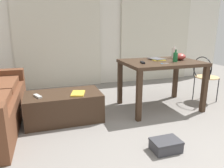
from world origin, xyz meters
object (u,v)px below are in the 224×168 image
Objects in this scene: scissors at (164,64)px; magazine at (78,93)px; bottle_far at (174,53)px; shoebox at (166,145)px; tv_remote_on_table at (143,62)px; bottle_near at (175,57)px; craft_table at (161,68)px; tv_remote_primary at (38,96)px; wire_chair at (205,74)px; coffee_table at (64,106)px; book_stack at (157,59)px; bowl at (180,57)px.

magazine is (-1.26, 0.12, -0.37)m from scissors.
bottle_far is 1.84× the size of scissors.
shoebox is (0.76, -1.07, -0.34)m from magazine.
tv_remote_on_table reaches higher than shoebox.
tv_remote_on_table is at bearing 176.60° from bottle_near.
tv_remote_primary is at bearing -177.66° from craft_table.
wire_chair is at bearing 19.42° from tv_remote_on_table.
craft_table reaches higher than magazine.
tv_remote_primary is (-1.79, 0.16, -0.37)m from scissors.
shoebox is at bearing -116.85° from craft_table.
magazine is (0.19, -0.11, 0.21)m from coffee_table.
bottle_near is 0.60× the size of shoebox.
wire_chair is at bearing 38.97° from shoebox.
wire_chair reaches higher than tv_remote_primary.
book_stack is 1.62m from shoebox.
wire_chair is 0.66m from bottle_far.
coffee_table is at bearing -170.14° from tv_remote_on_table.
coffee_table is 2.00m from bowl.
bottle_far is at bearing 32.18° from craft_table.
scissors is (-0.99, -0.26, 0.28)m from wire_chair.
tv_remote_primary is (-1.90, -0.08, -0.26)m from craft_table.
bottle_near is 0.55m from tv_remote_on_table.
bottle_far reaches higher than craft_table.
bowl is at bearing -179.83° from wire_chair.
bottle_far is (0.22, 0.37, 0.02)m from bottle_near.
bottle_far is at bearing 80.31° from bowl.
craft_table is 0.49m from bottle_far.
magazine is at bearing -164.87° from tv_remote_on_table.
shoebox is at bearing -124.55° from bottle_far.
bottle_near is at bearing -57.95° from book_stack.
magazine is at bearing -176.59° from wire_chair.
scissors is (-0.11, -0.24, 0.11)m from craft_table.
scissors is at bearing 62.40° from shoebox.
bottle_near is at bearing -168.37° from wire_chair.
scissors reaches higher than tv_remote_primary.
book_stack is 1.93× the size of tv_remote_on_table.
craft_table is 0.38m from bowl.
tv_remote_on_table reaches higher than coffee_table.
bowl reaches higher than book_stack.
wire_chair is 7.03× the size of scissors.
craft_table is at bearing -88.40° from book_stack.
bottle_near is at bearing 54.10° from shoebox.
coffee_table is 5.59× the size of bottle_near.
tv_remote_on_table is (1.18, -0.09, 0.59)m from coffee_table.
craft_table is at bearing 0.44° from coffee_table.
magazine reaches higher than coffee_table.
magazine is at bearing -28.47° from coffee_table.
book_stack and tv_remote_on_table have the same top height.
coffee_table is 9.09× the size of scissors.
coffee_table reaches higher than shoebox.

